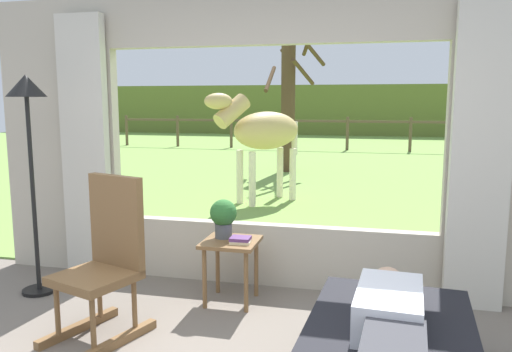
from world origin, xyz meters
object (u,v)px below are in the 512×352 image
(book_stack, at_px, (240,240))
(horse, at_px, (263,132))
(rocking_chair, at_px, (106,259))
(pasture_tree, at_px, (290,98))
(floor_lamp_left, at_px, (28,118))
(reclining_person, at_px, (390,326))
(potted_plant, at_px, (223,216))
(side_table, at_px, (231,252))

(book_stack, relative_size, horse, 0.10)
(rocking_chair, xyz_separation_m, pasture_tree, (-0.13, 8.35, 1.15))
(floor_lamp_left, bearing_deg, reclining_person, -21.51)
(reclining_person, height_order, floor_lamp_left, floor_lamp_left)
(floor_lamp_left, distance_m, horse, 4.30)
(floor_lamp_left, relative_size, pasture_tree, 0.52)
(reclining_person, xyz_separation_m, book_stack, (-1.11, 1.26, 0.02))
(rocking_chair, height_order, floor_lamp_left, floor_lamp_left)
(potted_plant, relative_size, book_stack, 1.84)
(reclining_person, height_order, pasture_tree, pasture_tree)
(side_table, distance_m, pasture_tree, 7.76)
(book_stack, relative_size, pasture_tree, 0.05)
(rocking_chair, distance_m, potted_plant, 1.02)
(reclining_person, relative_size, book_stack, 8.28)
(book_stack, distance_m, horse, 4.14)
(book_stack, bearing_deg, potted_plant, 146.18)
(reclining_person, relative_size, rocking_chair, 1.28)
(floor_lamp_left, bearing_deg, rocking_chair, -29.59)
(rocking_chair, xyz_separation_m, side_table, (0.69, 0.74, -0.12))
(reclining_person, xyz_separation_m, side_table, (-1.21, 1.32, -0.10))
(side_table, xyz_separation_m, pasture_tree, (-0.82, 7.61, 1.27))
(potted_plant, bearing_deg, horse, 97.96)
(potted_plant, distance_m, horse, 3.98)
(rocking_chair, xyz_separation_m, floor_lamp_left, (-0.98, 0.56, 0.95))
(rocking_chair, height_order, pasture_tree, pasture_tree)
(side_table, relative_size, book_stack, 3.00)
(floor_lamp_left, xyz_separation_m, horse, (1.05, 4.16, -0.34))
(potted_plant, bearing_deg, floor_lamp_left, -171.36)
(horse, bearing_deg, book_stack, 138.61)
(potted_plant, bearing_deg, book_stack, -33.82)
(rocking_chair, bearing_deg, reclining_person, 2.04)
(side_table, bearing_deg, book_stack, -31.07)
(reclining_person, distance_m, potted_plant, 1.90)
(reclining_person, relative_size, horse, 0.83)
(potted_plant, bearing_deg, rocking_chair, -127.31)
(floor_lamp_left, relative_size, horse, 1.07)
(pasture_tree, bearing_deg, floor_lamp_left, -96.25)
(book_stack, bearing_deg, rocking_chair, -139.00)
(pasture_tree, bearing_deg, side_table, -83.85)
(reclining_person, height_order, potted_plant, potted_plant)
(rocking_chair, bearing_deg, floor_lamp_left, 169.38)
(side_table, distance_m, floor_lamp_left, 1.99)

